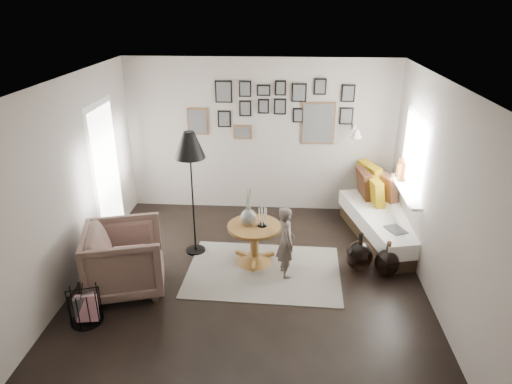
# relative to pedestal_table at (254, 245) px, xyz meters

# --- Properties ---
(ground) EXTENTS (4.80, 4.80, 0.00)m
(ground) POSITION_rel_pedestal_table_xyz_m (-0.02, -0.54, -0.27)
(ground) COLOR black
(ground) RESTS_ON ground
(wall_back) EXTENTS (4.50, 0.00, 4.50)m
(wall_back) POSITION_rel_pedestal_table_xyz_m (-0.02, 1.86, 1.03)
(wall_back) COLOR gray
(wall_back) RESTS_ON ground
(wall_front) EXTENTS (4.50, 0.00, 4.50)m
(wall_front) POSITION_rel_pedestal_table_xyz_m (-0.02, -2.94, 1.03)
(wall_front) COLOR gray
(wall_front) RESTS_ON ground
(wall_left) EXTENTS (0.00, 4.80, 4.80)m
(wall_left) POSITION_rel_pedestal_table_xyz_m (-2.27, -0.54, 1.03)
(wall_left) COLOR gray
(wall_left) RESTS_ON ground
(wall_right) EXTENTS (0.00, 4.80, 4.80)m
(wall_right) POSITION_rel_pedestal_table_xyz_m (2.23, -0.54, 1.03)
(wall_right) COLOR gray
(wall_right) RESTS_ON ground
(ceiling) EXTENTS (4.80, 4.80, 0.00)m
(ceiling) POSITION_rel_pedestal_table_xyz_m (-0.02, -0.54, 2.33)
(ceiling) COLOR white
(ceiling) RESTS_ON wall_back
(door_left) EXTENTS (0.00, 2.14, 2.14)m
(door_left) POSITION_rel_pedestal_table_xyz_m (-2.26, 0.66, 0.78)
(door_left) COLOR white
(door_left) RESTS_ON wall_left
(window_right) EXTENTS (0.15, 1.32, 1.30)m
(window_right) POSITION_rel_pedestal_table_xyz_m (2.15, 0.80, 0.66)
(window_right) COLOR white
(window_right) RESTS_ON wall_right
(gallery_wall) EXTENTS (2.74, 0.03, 1.08)m
(gallery_wall) POSITION_rel_pedestal_table_xyz_m (0.26, 1.84, 1.47)
(gallery_wall) COLOR brown
(gallery_wall) RESTS_ON wall_back
(wall_sconce) EXTENTS (0.18, 0.36, 0.16)m
(wall_sconce) POSITION_rel_pedestal_table_xyz_m (1.53, 1.60, 1.19)
(wall_sconce) COLOR white
(wall_sconce) RESTS_ON wall_back
(rug) EXTENTS (2.12, 1.52, 0.01)m
(rug) POSITION_rel_pedestal_table_xyz_m (0.14, -0.23, -0.26)
(rug) COLOR beige
(rug) RESTS_ON ground
(pedestal_table) EXTENTS (0.74, 0.74, 0.58)m
(pedestal_table) POSITION_rel_pedestal_table_xyz_m (0.00, 0.00, 0.00)
(pedestal_table) COLOR brown
(pedestal_table) RESTS_ON ground
(vase) EXTENTS (0.21, 0.21, 0.53)m
(vase) POSITION_rel_pedestal_table_xyz_m (-0.08, 0.02, 0.48)
(vase) COLOR black
(vase) RESTS_ON pedestal_table
(candles) EXTENTS (0.13, 0.13, 0.28)m
(candles) POSITION_rel_pedestal_table_xyz_m (0.11, 0.00, 0.45)
(candles) COLOR black
(candles) RESTS_ON pedestal_table
(daybed) EXTENTS (1.28, 2.13, 0.97)m
(daybed) POSITION_rel_pedestal_table_xyz_m (1.98, 0.89, 0.03)
(daybed) COLOR black
(daybed) RESTS_ON ground
(magazine_on_daybed) EXTENTS (0.32, 0.36, 0.02)m
(magazine_on_daybed) POSITION_rel_pedestal_table_xyz_m (1.98, 0.25, 0.19)
(magazine_on_daybed) COLOR black
(magazine_on_daybed) RESTS_ON daybed
(armchair) EXTENTS (1.16, 1.14, 0.86)m
(armchair) POSITION_rel_pedestal_table_xyz_m (-1.58, -0.72, 0.16)
(armchair) COLOR brown
(armchair) RESTS_ON ground
(armchair_cushion) EXTENTS (0.48, 0.48, 0.18)m
(armchair_cushion) POSITION_rel_pedestal_table_xyz_m (-1.55, -0.67, 0.21)
(armchair_cushion) COLOR silver
(armchair_cushion) RESTS_ON armchair
(floor_lamp) EXTENTS (0.43, 0.43, 1.82)m
(floor_lamp) POSITION_rel_pedestal_table_xyz_m (-0.89, 0.25, 1.30)
(floor_lamp) COLOR black
(floor_lamp) RESTS_ON ground
(magazine_basket) EXTENTS (0.45, 0.45, 0.44)m
(magazine_basket) POSITION_rel_pedestal_table_xyz_m (-1.85, -1.40, -0.05)
(magazine_basket) COLOR black
(magazine_basket) RESTS_ON ground
(demijohn_large) EXTENTS (0.37, 0.37, 0.56)m
(demijohn_large) POSITION_rel_pedestal_table_xyz_m (1.44, -0.09, -0.05)
(demijohn_large) COLOR black
(demijohn_large) RESTS_ON ground
(demijohn_small) EXTENTS (0.33, 0.33, 0.51)m
(demijohn_small) POSITION_rel_pedestal_table_xyz_m (1.79, -0.21, -0.08)
(demijohn_small) COLOR black
(demijohn_small) RESTS_ON ground
(child) EXTENTS (0.34, 0.42, 1.01)m
(child) POSITION_rel_pedestal_table_xyz_m (0.44, -0.29, 0.23)
(child) COLOR #584D46
(child) RESTS_ON ground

